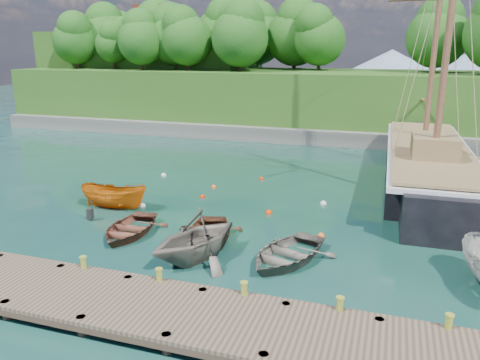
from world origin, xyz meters
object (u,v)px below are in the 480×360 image
object	(u,v)px
schooner	(427,168)
rowboat_2	(208,242)
rowboat_3	(286,260)
rowboat_1	(196,259)
rowboat_0	(129,234)
motorboat_orange	(115,208)

from	to	relation	value
schooner	rowboat_2	bearing A→B (deg)	-128.18
rowboat_3	schooner	xyz separation A→B (m)	(5.80, 13.16, 1.06)
rowboat_1	schooner	distance (m)	16.97
rowboat_0	rowboat_3	size ratio (longest dim) A/B	0.92
schooner	motorboat_orange	bearing A→B (deg)	-149.20
rowboat_2	schooner	size ratio (longest dim) A/B	0.16
rowboat_2	schooner	world-z (taller)	schooner
rowboat_0	schooner	bearing A→B (deg)	39.44
rowboat_2	motorboat_orange	distance (m)	6.89
motorboat_orange	rowboat_0	bearing A→B (deg)	-139.44
rowboat_2	rowboat_1	bearing A→B (deg)	-98.42
rowboat_3	motorboat_orange	xyz separation A→B (m)	(-10.04, 3.43, 0.00)
rowboat_1	motorboat_orange	world-z (taller)	rowboat_1
rowboat_0	motorboat_orange	distance (m)	3.97
rowboat_0	rowboat_1	distance (m)	4.20
rowboat_2	schooner	distance (m)	15.65
rowboat_0	rowboat_1	size ratio (longest dim) A/B	0.93
rowboat_2	schooner	bearing A→B (deg)	37.49
rowboat_0	motorboat_orange	bearing A→B (deg)	127.19
schooner	rowboat_0	bearing A→B (deg)	-136.88
rowboat_3	schooner	bearing A→B (deg)	85.18
rowboat_0	rowboat_1	bearing A→B (deg)	-24.97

